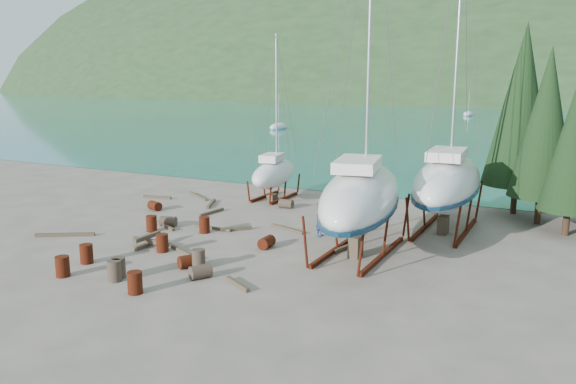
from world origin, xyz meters
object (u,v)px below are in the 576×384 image
at_px(large_sailboat_near, 361,195).
at_px(small_sailboat_shore, 274,173).
at_px(large_sailboat_far, 448,181).
at_px(worker, 320,219).

distance_m(large_sailboat_near, small_sailboat_shore, 13.30).
distance_m(large_sailboat_far, small_sailboat_shore, 12.82).
xyz_separation_m(large_sailboat_near, large_sailboat_far, (2.78, 5.91, -0.05)).
bearing_deg(small_sailboat_shore, large_sailboat_near, -54.29).
distance_m(small_sailboat_shore, worker, 9.88).
height_order(large_sailboat_far, small_sailboat_shore, large_sailboat_far).
relative_size(large_sailboat_near, small_sailboat_shore, 1.60).
relative_size(large_sailboat_far, small_sailboat_shore, 1.55).
height_order(small_sailboat_shore, worker, small_sailboat_shore).
bearing_deg(worker, large_sailboat_near, -122.07).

